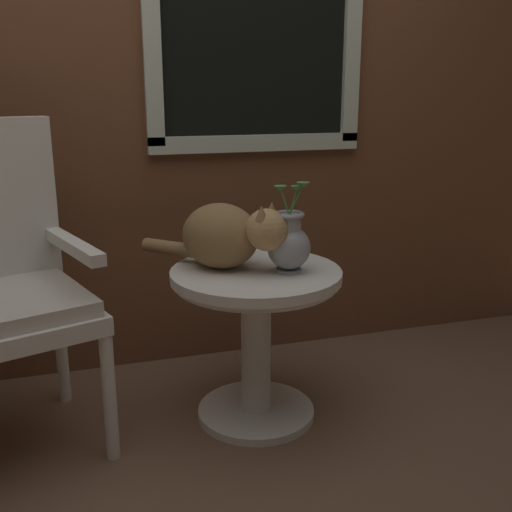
# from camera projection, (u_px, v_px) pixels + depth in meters

# --- Properties ---
(ground_plane) EXTENTS (6.00, 6.00, 0.00)m
(ground_plane) POSITION_uv_depth(u_px,v_px,m) (187.00, 445.00, 2.08)
(ground_plane) COLOR brown
(back_wall) EXTENTS (4.00, 0.07, 2.60)m
(back_wall) POSITION_uv_depth(u_px,v_px,m) (147.00, 58.00, 2.40)
(back_wall) COLOR brown
(back_wall) RESTS_ON ground_plane
(wicker_side_table) EXTENTS (0.61, 0.61, 0.57)m
(wicker_side_table) POSITION_uv_depth(u_px,v_px,m) (256.00, 314.00, 2.17)
(wicker_side_table) COLOR silver
(wicker_side_table) RESTS_ON ground_plane
(cat) EXTENTS (0.46, 0.44, 0.25)m
(cat) POSITION_uv_depth(u_px,v_px,m) (226.00, 235.00, 2.11)
(cat) COLOR olive
(cat) RESTS_ON wicker_side_table
(pewter_vase_with_ivy) EXTENTS (0.15, 0.15, 0.32)m
(pewter_vase_with_ivy) POSITION_uv_depth(u_px,v_px,m) (289.00, 243.00, 2.07)
(pewter_vase_with_ivy) COLOR #99999E
(pewter_vase_with_ivy) RESTS_ON wicker_side_table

